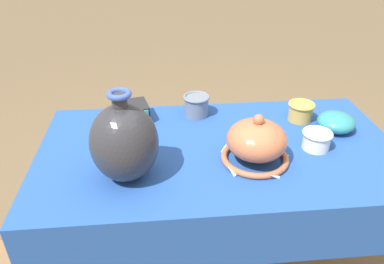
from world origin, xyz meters
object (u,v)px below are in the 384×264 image
(vase_dome_bell, at_px, (256,143))
(cup_wide_ochre, at_px, (301,111))
(cup_wide_slate, at_px, (196,105))
(vase_tall_bulbous, at_px, (124,142))
(mosaic_tile_box, at_px, (131,112))
(cup_wide_ivory, at_px, (317,139))
(bowl_shallow_teal, at_px, (336,122))

(vase_dome_bell, xyz_separation_m, cup_wide_ochre, (0.26, 0.27, -0.03))
(cup_wide_slate, relative_size, cup_wide_ochre, 1.03)
(vase_tall_bulbous, xyz_separation_m, mosaic_tile_box, (-0.00, 0.39, -0.10))
(mosaic_tile_box, bearing_deg, vase_dome_bell, -50.20)
(mosaic_tile_box, relative_size, cup_wide_ivory, 1.47)
(vase_tall_bulbous, relative_size, bowl_shallow_teal, 2.08)
(mosaic_tile_box, xyz_separation_m, bowl_shallow_teal, (0.81, -0.16, 0.00))
(vase_dome_bell, relative_size, cup_wide_ochre, 2.28)
(cup_wide_ivory, relative_size, cup_wide_slate, 0.97)
(bowl_shallow_teal, bearing_deg, vase_tall_bulbous, -164.37)
(vase_dome_bell, bearing_deg, cup_wide_slate, 115.36)
(vase_tall_bulbous, height_order, vase_dome_bell, vase_tall_bulbous)
(vase_dome_bell, bearing_deg, cup_wide_ochre, 46.48)
(cup_wide_slate, bearing_deg, vase_tall_bulbous, -123.63)
(vase_dome_bell, bearing_deg, cup_wide_ivory, 12.82)
(bowl_shallow_teal, distance_m, cup_wide_ochre, 0.15)
(cup_wide_ivory, relative_size, bowl_shallow_teal, 0.75)
(cup_wide_ochre, bearing_deg, bowl_shallow_teal, -41.51)
(cup_wide_ivory, xyz_separation_m, cup_wide_slate, (-0.41, 0.30, 0.01))
(vase_tall_bulbous, bearing_deg, cup_wide_ivory, 8.86)
(mosaic_tile_box, bearing_deg, cup_wide_ochre, -18.25)
(vase_tall_bulbous, relative_size, cup_wide_slate, 2.71)
(mosaic_tile_box, xyz_separation_m, cup_wide_slate, (0.28, 0.02, 0.01))
(cup_wide_ivory, bearing_deg, vase_dome_bell, -167.18)
(cup_wide_ivory, relative_size, cup_wide_ochre, 1.00)
(mosaic_tile_box, relative_size, bowl_shallow_teal, 1.10)
(vase_tall_bulbous, height_order, cup_wide_ochre, vase_tall_bulbous)
(vase_dome_bell, relative_size, bowl_shallow_teal, 1.70)
(vase_dome_bell, xyz_separation_m, cup_wide_ivory, (0.24, 0.06, -0.03))
(bowl_shallow_teal, bearing_deg, cup_wide_ivory, -136.62)
(mosaic_tile_box, distance_m, cup_wide_ochre, 0.71)
(vase_tall_bulbous, xyz_separation_m, cup_wide_ochre, (0.70, 0.32, -0.09))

